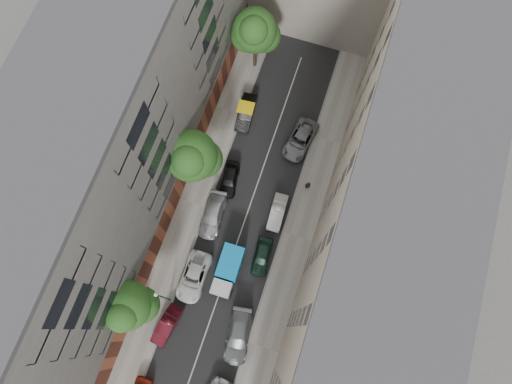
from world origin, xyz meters
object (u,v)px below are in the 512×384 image
at_px(tarp_truck, 228,270).
at_px(car_right_2, 262,256).
at_px(car_left_5, 246,113).
at_px(car_left_3, 213,215).
at_px(car_right_3, 277,212).
at_px(car_right_1, 238,336).
at_px(tree_near, 128,307).
at_px(tree_far, 255,33).
at_px(lamp_post, 161,297).
at_px(car_right_4, 300,140).
at_px(car_left_2, 194,277).
at_px(car_left_4, 230,179).
at_px(car_left_1, 167,325).
at_px(pedestrian, 308,185).
at_px(tree_mid, 192,158).

distance_m(tarp_truck, car_right_2, 3.60).
bearing_deg(car_left_5, car_left_3, -92.63).
bearing_deg(car_right_3, car_right_1, -92.28).
height_order(car_right_2, tree_near, tree_near).
height_order(car_right_3, tree_far, tree_far).
bearing_deg(lamp_post, car_left_5, 88.09).
bearing_deg(car_left_5, car_right_4, -15.54).
relative_size(car_right_4, tree_near, 0.64).
relative_size(car_left_3, car_right_4, 0.95).
relative_size(car_left_2, car_left_5, 1.15).
distance_m(car_left_4, car_right_3, 5.97).
bearing_deg(tree_near, car_left_5, 83.11).
distance_m(car_left_4, lamp_post, 13.65).
xyz_separation_m(tarp_truck, car_left_1, (-3.76, -6.51, -0.59)).
relative_size(car_right_3, lamp_post, 0.59).
xyz_separation_m(car_left_3, car_left_4, (0.33, 4.14, -0.03)).
height_order(tarp_truck, car_right_1, tarp_truck).
bearing_deg(car_left_4, lamp_post, -104.74).
height_order(car_left_3, pedestrian, pedestrian).
relative_size(car_left_3, tree_far, 0.56).
xyz_separation_m(tree_mid, lamp_post, (1.52, -12.35, -1.87)).
xyz_separation_m(tarp_truck, car_left_5, (-3.76, 16.45, -0.52)).
bearing_deg(car_left_1, car_left_3, 97.16).
relative_size(tarp_truck, car_left_4, 1.23).
height_order(car_left_2, car_left_3, car_left_3).
height_order(tree_mid, tree_far, tree_mid).
relative_size(car_right_2, tree_near, 0.49).
bearing_deg(car_left_2, pedestrian, 56.33).
bearing_deg(pedestrian, tree_far, -72.62).
bearing_deg(car_left_3, tarp_truck, -58.69).
bearing_deg(car_right_4, tree_far, 144.75).
height_order(car_left_2, lamp_post, lamp_post).
height_order(car_left_1, car_right_4, car_right_4).
xyz_separation_m(tarp_truck, pedestrian, (4.81, 10.61, -0.29)).
xyz_separation_m(car_left_3, pedestrian, (8.10, 5.90, 0.24)).
bearing_deg(car_left_1, pedestrian, 72.97).
bearing_deg(car_right_1, car_right_4, 81.49).
bearing_deg(car_right_3, pedestrian, 56.82).
height_order(lamp_post, pedestrian, lamp_post).
bearing_deg(lamp_post, tree_far, 90.60).
relative_size(car_left_3, car_right_1, 0.95).
distance_m(car_left_3, car_right_2, 6.37).
height_order(car_left_3, tree_far, tree_far).
distance_m(car_right_4, pedestrian, 5.12).
height_order(car_left_1, car_left_4, car_left_4).
height_order(car_left_3, tree_near, tree_near).
xyz_separation_m(car_left_4, car_left_5, (-0.80, 7.60, 0.05)).
xyz_separation_m(car_right_2, car_right_4, (0.00, 12.87, 0.04)).
height_order(tarp_truck, car_left_5, tarp_truck).
distance_m(car_left_2, tree_mid, 11.43).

